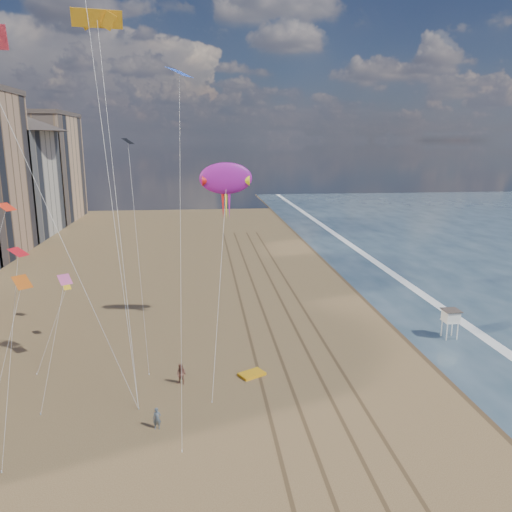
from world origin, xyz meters
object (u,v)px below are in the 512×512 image
at_px(show_kite, 226,179).
at_px(lifeguard_stand, 451,316).
at_px(kite_flyer_b, 181,374).
at_px(kite_flyer_a, 157,418).
at_px(grounded_kite, 252,374).

bearing_deg(show_kite, lifeguard_stand, -13.86).
xyz_separation_m(lifeguard_stand, show_kite, (-22.72, 5.60, 13.82)).
bearing_deg(show_kite, kite_flyer_b, -109.73).
bearing_deg(lifeguard_stand, show_kite, 166.14).
distance_m(show_kite, kite_flyer_b, 20.45).
bearing_deg(kite_flyer_a, grounded_kite, 46.49).
bearing_deg(kite_flyer_b, grounded_kite, 33.72).
bearing_deg(kite_flyer_a, show_kite, 74.25).
xyz_separation_m(kite_flyer_a, kite_flyer_b, (1.49, 6.52, 0.10)).
bearing_deg(grounded_kite, kite_flyer_a, -164.17).
relative_size(grounded_kite, kite_flyer_b, 1.20).
relative_size(show_kite, kite_flyer_a, 13.93).
relative_size(show_kite, kite_flyer_b, 12.34).
bearing_deg(kite_flyer_a, lifeguard_stand, 27.16).
xyz_separation_m(grounded_kite, kite_flyer_a, (-7.53, -7.48, 0.67)).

